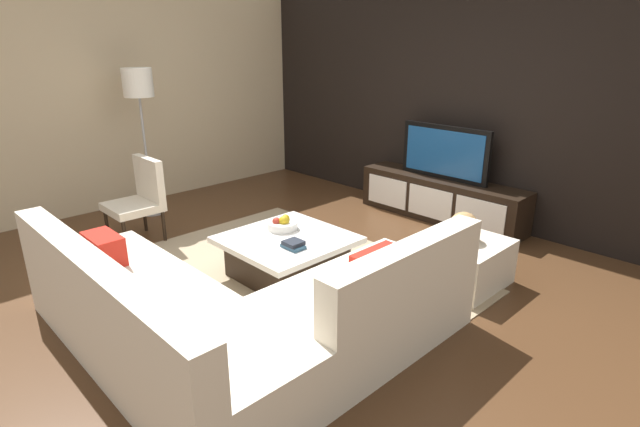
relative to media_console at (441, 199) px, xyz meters
The scene contains 14 objects.
ground_plane 2.41m from the media_console, 90.00° to the right, with size 14.00×14.00×0.00m, color #4C301C.
feature_wall_back 1.19m from the media_console, 90.00° to the left, with size 6.40×0.12×2.80m, color black.
side_wall_left 4.05m from the media_console, 145.54° to the right, with size 0.12×5.20×2.80m, color #C6B28E.
area_rug 2.41m from the media_console, 92.39° to the right, with size 3.09×2.50×0.01m, color tan.
media_console is the anchor object (origin of this frame).
television 0.56m from the media_console, 90.00° to the left, with size 1.11×0.06×0.61m.
sectional_couch 3.34m from the media_console, 81.05° to the right, with size 2.51×2.31×0.82m.
coffee_table 2.30m from the media_console, 92.49° to the right, with size 0.99×1.01×0.38m.
accent_chair_near 3.38m from the media_console, 123.43° to the right, with size 0.52×0.50×0.87m.
floor_lamp 3.71m from the media_console, 137.50° to the right, with size 0.34×0.34×1.73m.
ottoman 1.65m from the media_console, 51.21° to the right, with size 0.70×0.70×0.40m, color beige.
fruit_bowl 2.22m from the media_console, 97.23° to the right, with size 0.28×0.28×0.14m.
decorative_ball 1.67m from the media_console, 51.21° to the right, with size 0.25×0.25×0.25m, color #AD8451.
book_stack 2.42m from the media_console, 87.17° to the right, with size 0.19×0.15×0.06m.
Camera 1 is at (3.00, -2.50, 2.02)m, focal length 27.71 mm.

